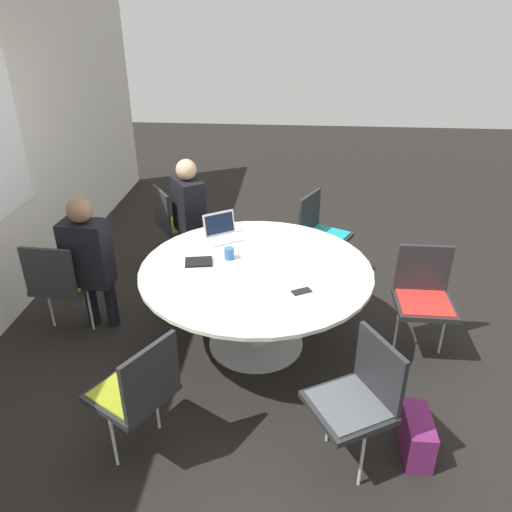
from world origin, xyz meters
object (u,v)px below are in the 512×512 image
at_px(person_0, 190,209).
at_px(coffee_cup, 229,253).
at_px(chair_2, 138,387).
at_px(chair_4, 424,293).
at_px(spiral_notebook, 199,262).
at_px(chair_0, 175,220).
at_px(cell_phone, 302,291).
at_px(chair_5, 320,229).
at_px(laptop, 222,232).
at_px(person_1, 88,256).
at_px(handbag, 416,435).
at_px(chair_3, 359,394).
at_px(chair_1, 60,280).

height_order(person_0, coffee_cup, person_0).
xyz_separation_m(chair_2, chair_4, (1.23, -1.91, 0.00)).
xyz_separation_m(chair_4, spiral_notebook, (-0.03, 1.76, 0.21)).
relative_size(chair_0, cell_phone, 5.56).
relative_size(spiral_notebook, cell_phone, 1.49).
distance_m(chair_5, person_0, 1.30).
bearing_deg(laptop, chair_2, -132.80).
height_order(person_1, spiral_notebook, person_1).
distance_m(chair_4, coffee_cup, 1.55).
relative_size(chair_4, laptop, 2.40).
bearing_deg(handbag, chair_0, 41.13).
bearing_deg(cell_phone, chair_2, 131.17).
bearing_deg(person_1, chair_4, 2.56).
relative_size(chair_2, person_0, 0.71).
height_order(chair_2, chair_3, same).
xyz_separation_m(chair_3, chair_4, (1.18, -0.62, 0.00)).
height_order(chair_1, person_0, person_0).
xyz_separation_m(chair_5, coffee_cup, (-1.07, 0.77, 0.25)).
distance_m(person_0, coffee_cup, 1.15).
xyz_separation_m(chair_1, chair_3, (-1.14, -2.30, 0.00)).
height_order(coffee_cup, cell_phone, coffee_cup).
distance_m(chair_1, laptop, 1.39).
distance_m(chair_0, laptop, 1.04).
distance_m(chair_3, coffee_cup, 1.56).
bearing_deg(chair_2, handbag, -55.15).
distance_m(chair_4, person_0, 2.33).
relative_size(chair_4, person_1, 0.71).
distance_m(chair_2, chair_5, 2.62).
relative_size(cell_phone, handbag, 0.43).
bearing_deg(spiral_notebook, person_0, 14.68).
relative_size(chair_1, spiral_notebook, 3.74).
xyz_separation_m(chair_0, chair_4, (-1.24, -2.26, 0.00)).
xyz_separation_m(coffee_cup, cell_phone, (-0.46, -0.57, -0.04)).
height_order(chair_1, chair_4, same).
bearing_deg(chair_4, chair_5, -55.60).
bearing_deg(chair_3, chair_4, -56.60).
xyz_separation_m(chair_4, laptop, (0.44, 1.64, 0.25)).
relative_size(person_0, cell_phone, 7.80).
xyz_separation_m(chair_1, chair_5, (1.17, -2.15, 0.00)).
bearing_deg(laptop, chair_0, 93.85).
xyz_separation_m(laptop, spiral_notebook, (-0.47, 0.12, -0.05)).
bearing_deg(chair_2, person_0, 33.89).
distance_m(chair_2, cell_phone, 1.28).
height_order(person_0, handbag, person_0).
distance_m(chair_1, chair_2, 1.55).
bearing_deg(chair_4, person_0, -27.64).
bearing_deg(chair_0, laptop, 3.85).
distance_m(chair_0, handbag, 3.12).
xyz_separation_m(chair_3, person_0, (2.26, 1.44, 0.19)).
bearing_deg(cell_phone, person_1, 76.24).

